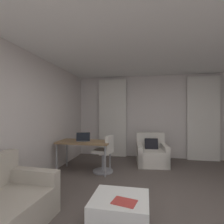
{
  "coord_description": "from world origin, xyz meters",
  "views": [
    {
      "loc": [
        -0.28,
        -2.72,
        1.44
      ],
      "look_at": [
        -1.06,
        1.2,
        1.44
      ],
      "focal_mm": 28.07,
      "sensor_mm": 36.0,
      "label": 1
    }
  ],
  "objects_px": {
    "laptop": "(83,139)",
    "coffee_table": "(120,211)",
    "desk": "(84,144)",
    "desk_chair": "(104,156)",
    "armchair": "(152,154)",
    "magazine_open": "(124,202)"
  },
  "relations": [
    {
      "from": "desk",
      "to": "desk_chair",
      "type": "relative_size",
      "value": 1.44
    },
    {
      "from": "desk",
      "to": "desk_chair",
      "type": "distance_m",
      "value": 0.57
    },
    {
      "from": "armchair",
      "to": "laptop",
      "type": "xyz_separation_m",
      "value": [
        -1.65,
        -0.92,
        0.5
      ]
    },
    {
      "from": "desk",
      "to": "laptop",
      "type": "xyz_separation_m",
      "value": [
        -0.02,
        -0.02,
        0.11
      ]
    },
    {
      "from": "laptop",
      "to": "magazine_open",
      "type": "distance_m",
      "value": 2.35
    },
    {
      "from": "desk",
      "to": "laptop",
      "type": "bearing_deg",
      "value": -136.18
    },
    {
      "from": "desk",
      "to": "armchair",
      "type": "bearing_deg",
      "value": 29.07
    },
    {
      "from": "desk",
      "to": "desk_chair",
      "type": "height_order",
      "value": "desk_chair"
    },
    {
      "from": "laptop",
      "to": "magazine_open",
      "type": "relative_size",
      "value": 1.19
    },
    {
      "from": "laptop",
      "to": "coffee_table",
      "type": "distance_m",
      "value": 2.26
    },
    {
      "from": "magazine_open",
      "to": "armchair",
      "type": "bearing_deg",
      "value": 82.03
    },
    {
      "from": "armchair",
      "to": "laptop",
      "type": "height_order",
      "value": "laptop"
    },
    {
      "from": "coffee_table",
      "to": "desk_chair",
      "type": "bearing_deg",
      "value": 109.38
    },
    {
      "from": "armchair",
      "to": "magazine_open",
      "type": "height_order",
      "value": "armchair"
    },
    {
      "from": "armchair",
      "to": "magazine_open",
      "type": "distance_m",
      "value": 2.9
    },
    {
      "from": "laptop",
      "to": "coffee_table",
      "type": "height_order",
      "value": "laptop"
    },
    {
      "from": "armchair",
      "to": "desk_chair",
      "type": "height_order",
      "value": "desk_chair"
    },
    {
      "from": "laptop",
      "to": "coffee_table",
      "type": "bearing_deg",
      "value": -57.3
    },
    {
      "from": "armchair",
      "to": "laptop",
      "type": "bearing_deg",
      "value": -150.75
    },
    {
      "from": "laptop",
      "to": "magazine_open",
      "type": "xyz_separation_m",
      "value": [
        1.24,
        -1.95,
        -0.41
      ]
    },
    {
      "from": "armchair",
      "to": "desk_chair",
      "type": "distance_m",
      "value": 1.43
    },
    {
      "from": "desk",
      "to": "laptop",
      "type": "height_order",
      "value": "laptop"
    }
  ]
}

